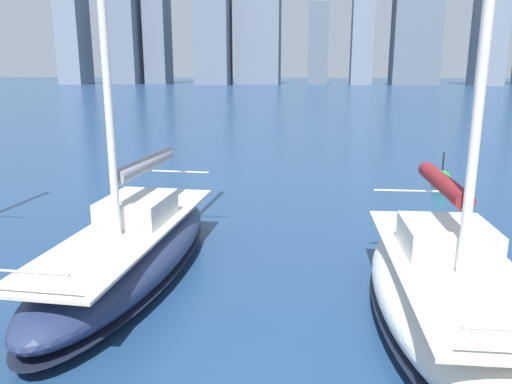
# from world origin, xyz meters

# --- Properties ---
(city_skyline) EXTENTS (170.35, 18.24, 54.66)m
(city_skyline) POSITION_xyz_m (-10.79, -157.99, 21.80)
(city_skyline) COLOR slate
(city_skyline) RESTS_ON ground
(sailboat_maroon) EXTENTS (2.67, 7.13, 11.04)m
(sailboat_maroon) POSITION_xyz_m (-2.89, -5.62, 0.73)
(sailboat_maroon) COLOR white
(sailboat_maroon) RESTS_ON ground
(sailboat_grey) EXTENTS (2.56, 8.15, 12.33)m
(sailboat_grey) POSITION_xyz_m (3.44, -7.09, 0.71)
(sailboat_grey) COLOR navy
(sailboat_grey) RESTS_ON ground
(channel_buoy) EXTENTS (0.70, 0.70, 1.40)m
(channel_buoy) POSITION_xyz_m (-5.38, -16.81, 0.36)
(channel_buoy) COLOR green
(channel_buoy) RESTS_ON ground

